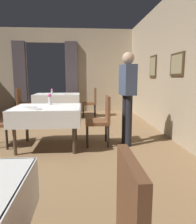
# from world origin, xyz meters

# --- Properties ---
(ground) EXTENTS (10.08, 10.08, 0.00)m
(ground) POSITION_xyz_m (0.00, 0.00, 0.00)
(ground) COLOR olive
(wall_right) EXTENTS (0.16, 8.40, 3.00)m
(wall_right) POSITION_xyz_m (3.20, 0.00, 1.50)
(wall_right) COLOR tan
(wall_right) RESTS_ON ground
(wall_back) EXTENTS (6.40, 0.27, 3.00)m
(wall_back) POSITION_xyz_m (0.00, 4.18, 1.51)
(wall_back) COLOR tan
(wall_back) RESTS_ON ground
(dining_table_mid) EXTENTS (1.20, 1.01, 0.75)m
(dining_table_mid) POSITION_xyz_m (0.68, -0.01, 0.65)
(dining_table_mid) COLOR #4C3D2D
(dining_table_mid) RESTS_ON ground
(dining_table_far) EXTENTS (1.42, 0.99, 0.75)m
(dining_table_far) POSITION_xyz_m (0.50, 3.01, 0.65)
(dining_table_far) COLOR #4C3D2D
(dining_table_far) RESTS_ON ground
(chair_mid_right) EXTENTS (0.44, 0.44, 0.93)m
(chair_mid_right) POSITION_xyz_m (1.66, 0.08, 0.52)
(chair_mid_right) COLOR black
(chair_mid_right) RESTS_ON ground
(chair_far_right) EXTENTS (0.44, 0.44, 0.93)m
(chair_far_right) POSITION_xyz_m (1.60, 3.02, 0.52)
(chair_far_right) COLOR black
(chair_far_right) RESTS_ON ground
(chair_far_left) EXTENTS (0.45, 0.44, 0.93)m
(chair_far_left) POSITION_xyz_m (-0.59, 3.01, 0.52)
(chair_far_left) COLOR black
(chair_far_left) RESTS_ON ground
(flower_vase_mid) EXTENTS (0.07, 0.07, 0.21)m
(flower_vase_mid) POSITION_xyz_m (0.68, 0.30, 0.87)
(flower_vase_mid) COLOR silver
(flower_vase_mid) RESTS_ON dining_table_mid
(plate_mid_b) EXTENTS (0.23, 0.23, 0.01)m
(plate_mid_b) POSITION_xyz_m (0.39, -0.09, 0.76)
(plate_mid_b) COLOR white
(plate_mid_b) RESTS_ON dining_table_mid
(plate_mid_c) EXTENTS (0.22, 0.22, 0.01)m
(plate_mid_c) POSITION_xyz_m (0.53, -0.31, 0.76)
(plate_mid_c) COLOR white
(plate_mid_c) RESTS_ON dining_table_mid
(flower_vase_far) EXTENTS (0.07, 0.07, 0.17)m
(flower_vase_far) POSITION_xyz_m (0.36, 2.88, 0.84)
(flower_vase_far) COLOR silver
(flower_vase_far) RESTS_ON dining_table_far
(plate_far_b) EXTENTS (0.23, 0.23, 0.01)m
(plate_far_b) POSITION_xyz_m (0.74, 2.81, 0.76)
(plate_far_b) COLOR white
(plate_far_b) RESTS_ON dining_table_far
(plate_far_c) EXTENTS (0.21, 0.21, 0.01)m
(plate_far_c) POSITION_xyz_m (0.90, 3.03, 0.76)
(plate_far_c) COLOR white
(plate_far_c) RESTS_ON dining_table_far
(person_waiter_by_doorway) EXTENTS (0.28, 0.39, 1.72)m
(person_waiter_by_doorway) POSITION_xyz_m (2.14, 0.03, 1.02)
(person_waiter_by_doorway) COLOR black
(person_waiter_by_doorway) RESTS_ON ground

